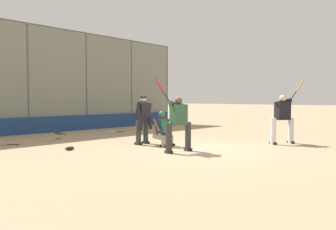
{
  "coord_description": "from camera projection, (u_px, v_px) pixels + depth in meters",
  "views": [
    {
      "loc": [
        7.87,
        6.24,
        1.56
      ],
      "look_at": [
        0.21,
        -1.0,
        1.05
      ],
      "focal_mm": 35.0,
      "sensor_mm": 36.0,
      "label": 1
    }
  ],
  "objects": [
    {
      "name": "home_plate_marker",
      "position": [
        196.0,
        150.0,
        10.07
      ],
      "size": [
        0.43,
        0.43,
        0.01
      ],
      "primitive_type": "cube",
      "color": "white",
      "rests_on": "ground_plane"
    },
    {
      "name": "ground_plane",
      "position": [
        196.0,
        150.0,
        10.07
      ],
      "size": [
        160.0,
        160.0,
        0.0
      ],
      "primitive_type": "plane",
      "color": "tan"
    },
    {
      "name": "fielding_glove_on_dirt",
      "position": [
        70.0,
        148.0,
        10.04
      ],
      "size": [
        0.29,
        0.22,
        0.11
      ],
      "color": "black",
      "rests_on": "ground_plane"
    },
    {
      "name": "spare_bat_by_padding",
      "position": [
        52.0,
        140.0,
        12.3
      ],
      "size": [
        0.74,
        0.4,
        0.07
      ],
      "rotation": [
        0.0,
        0.0,
        0.46
      ],
      "color": "black",
      "rests_on": "ground_plane"
    },
    {
      "name": "batter_on_deck",
      "position": [
        283.0,
        117.0,
        11.37
      ],
      "size": [
        0.91,
        0.96,
        2.25
      ],
      "rotation": [
        0.0,
        0.0,
        2.69
      ],
      "color": "silver",
      "rests_on": "ground_plane"
    },
    {
      "name": "batter_at_plate",
      "position": [
        178.0,
        122.0,
        9.61
      ],
      "size": [
        0.96,
        0.75,
        2.19
      ],
      "rotation": [
        0.0,
        0.0,
        -0.16
      ],
      "color": "#333333",
      "rests_on": "ground_plane"
    },
    {
      "name": "backstop_fence",
      "position": [
        59.0,
        78.0,
        15.7
      ],
      "size": [
        15.15,
        0.08,
        4.96
      ],
      "color": "#515651",
      "rests_on": "ground_plane"
    },
    {
      "name": "umpire_home",
      "position": [
        143.0,
        118.0,
        11.28
      ],
      "size": [
        0.67,
        0.46,
        1.67
      ],
      "rotation": [
        0.0,
        0.0,
        0.14
      ],
      "color": "#333333",
      "rests_on": "ground_plane"
    },
    {
      "name": "spare_bat_near_backstop",
      "position": [
        112.0,
        132.0,
        15.18
      ],
      "size": [
        0.85,
        0.34,
        0.07
      ],
      "rotation": [
        0.0,
        0.0,
        5.94
      ],
      "color": "black",
      "rests_on": "ground_plane"
    },
    {
      "name": "spare_bat_first_base_side",
      "position": [
        1.0,
        145.0,
        11.0
      ],
      "size": [
        0.7,
        0.66,
        0.07
      ],
      "rotation": [
        0.0,
        0.0,
        5.52
      ],
      "color": "black",
      "rests_on": "ground_plane"
    },
    {
      "name": "catcher_behind_plate",
      "position": [
        164.0,
        128.0,
        10.85
      ],
      "size": [
        0.64,
        0.75,
        1.17
      ],
      "rotation": [
        0.0,
        0.0,
        0.11
      ],
      "color": "gray",
      "rests_on": "ground_plane"
    },
    {
      "name": "spare_bat_third_base_side",
      "position": [
        59.0,
        133.0,
        14.6
      ],
      "size": [
        0.07,
        0.89,
        0.07
      ],
      "rotation": [
        0.0,
        0.0,
        4.71
      ],
      "color": "black",
      "rests_on": "ground_plane"
    },
    {
      "name": "bleachers_beyond",
      "position": [
        33.0,
        122.0,
        17.01
      ],
      "size": [
        10.55,
        1.95,
        1.16
      ],
      "color": "slate",
      "rests_on": "ground_plane"
    },
    {
      "name": "padding_wall",
      "position": [
        61.0,
        124.0,
        15.74
      ],
      "size": [
        14.77,
        0.18,
        0.74
      ],
      "primitive_type": "cube",
      "color": "navy",
      "rests_on": "ground_plane"
    }
  ]
}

